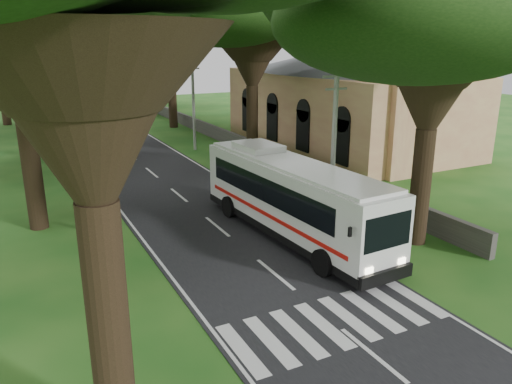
# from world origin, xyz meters

# --- Properties ---
(ground) EXTENTS (140.00, 140.00, 0.00)m
(ground) POSITION_xyz_m (0.00, 0.00, 0.00)
(ground) COLOR #1A4F16
(ground) RESTS_ON ground
(road) EXTENTS (8.00, 120.00, 0.04)m
(road) POSITION_xyz_m (0.00, 25.00, 0.01)
(road) COLOR black
(road) RESTS_ON ground
(crosswalk) EXTENTS (8.00, 3.00, 0.01)m
(crosswalk) POSITION_xyz_m (0.00, -2.00, 0.00)
(crosswalk) COLOR silver
(crosswalk) RESTS_ON ground
(property_wall) EXTENTS (0.35, 50.00, 1.20)m
(property_wall) POSITION_xyz_m (9.00, 24.00, 0.60)
(property_wall) COLOR #383533
(property_wall) RESTS_ON ground
(church) EXTENTS (14.00, 24.00, 11.60)m
(church) POSITION_xyz_m (17.86, 21.55, 4.91)
(church) COLOR tan
(church) RESTS_ON ground
(pole_near) EXTENTS (1.60, 0.24, 8.00)m
(pole_near) POSITION_xyz_m (5.50, 6.00, 4.18)
(pole_near) COLOR gray
(pole_near) RESTS_ON ground
(pole_mid) EXTENTS (1.60, 0.24, 8.00)m
(pole_mid) POSITION_xyz_m (5.50, 26.00, 4.18)
(pole_mid) COLOR gray
(pole_mid) RESTS_ON ground
(pole_far) EXTENTS (1.60, 0.24, 8.00)m
(pole_far) POSITION_xyz_m (5.50, 46.00, 4.18)
(pole_far) COLOR gray
(pole_far) RESTS_ON ground
(tree_l_midb) EXTENTS (13.51, 13.51, 14.33)m
(tree_l_midb) POSITION_xyz_m (-7.50, 30.00, 11.32)
(tree_l_midb) COLOR black
(tree_l_midb) RESTS_ON ground
(tree_r_mida) EXTENTS (14.34, 14.34, 14.84)m
(tree_r_mida) POSITION_xyz_m (8.00, 20.00, 11.67)
(tree_r_mida) COLOR black
(tree_r_mida) RESTS_ON ground
(tree_r_midb) EXTENTS (14.21, 14.21, 16.07)m
(tree_r_midb) POSITION_xyz_m (7.50, 38.00, 12.89)
(tree_r_midb) COLOR black
(tree_r_midb) RESTS_ON ground
(tree_r_far) EXTENTS (16.19, 16.19, 15.06)m
(tree_r_far) POSITION_xyz_m (8.50, 56.00, 11.55)
(tree_r_far) COLOR black
(tree_r_far) RESTS_ON ground
(coach_bus) EXTENTS (3.50, 12.59, 3.67)m
(coach_bus) POSITION_xyz_m (2.70, 5.33, 1.98)
(coach_bus) COLOR silver
(coach_bus) RESTS_ON ground
(distant_car_a) EXTENTS (2.17, 4.01, 1.29)m
(distant_car_a) POSITION_xyz_m (-2.86, 41.74, 0.68)
(distant_car_a) COLOR #A1A2A6
(distant_car_a) RESTS_ON road
(distant_car_b) EXTENTS (1.72, 4.47, 1.45)m
(distant_car_b) POSITION_xyz_m (-0.80, 47.13, 0.76)
(distant_car_b) COLOR #21234E
(distant_car_b) RESTS_ON road
(distant_car_c) EXTENTS (2.85, 4.89, 1.33)m
(distant_car_c) POSITION_xyz_m (3.00, 56.70, 0.70)
(distant_car_c) COLOR maroon
(distant_car_c) RESTS_ON road
(pedestrian) EXTENTS (0.62, 0.79, 1.89)m
(pedestrian) POSITION_xyz_m (-5.12, 8.98, 0.95)
(pedestrian) COLOR black
(pedestrian) RESTS_ON ground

